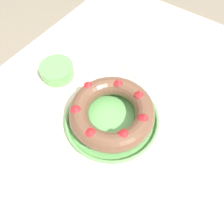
{
  "coord_description": "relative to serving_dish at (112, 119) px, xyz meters",
  "views": [
    {
      "loc": [
        -0.26,
        -0.22,
        1.39
      ],
      "look_at": [
        0.03,
        -0.01,
        0.8
      ],
      "focal_mm": 35.0,
      "sensor_mm": 36.0,
      "label": 1
    }
  ],
  "objects": [
    {
      "name": "dining_table",
      "position": [
        -0.03,
        0.01,
        -0.1
      ],
      "size": [
        1.46,
        0.99,
        0.74
      ],
      "color": "beige",
      "rests_on": "ground_plane"
    },
    {
      "name": "fork",
      "position": [
        -0.26,
        0.0,
        -0.01
      ],
      "size": [
        0.02,
        0.18,
        0.01
      ],
      "rotation": [
        0.0,
        0.0,
        0.03
      ],
      "color": "white",
      "rests_on": "dining_table"
    },
    {
      "name": "bundt_cake",
      "position": [
        -0.0,
        0.0,
        0.05
      ],
      "size": [
        0.27,
        0.27,
        0.07
      ],
      "color": "brown",
      "rests_on": "serving_dish"
    },
    {
      "name": "ground_plane",
      "position": [
        -0.03,
        0.01,
        -0.75
      ],
      "size": [
        8.0,
        8.0,
        0.0
      ],
      "primitive_type": "plane",
      "color": "gray"
    },
    {
      "name": "napkin",
      "position": [
        0.27,
        0.05,
        -0.01
      ],
      "size": [
        0.15,
        0.12,
        0.0
      ],
      "primitive_type": "cube",
      "rotation": [
        0.0,
        0.0,
        -0.22
      ],
      "color": "beige",
      "rests_on": "dining_table"
    },
    {
      "name": "serving_dish",
      "position": [
        0.0,
        0.0,
        0.0
      ],
      "size": [
        0.31,
        0.31,
        0.03
      ],
      "color": "#6BB760",
      "rests_on": "dining_table"
    },
    {
      "name": "side_bowl",
      "position": [
        0.05,
        0.29,
        0.01
      ],
      "size": [
        0.13,
        0.13,
        0.05
      ],
      "primitive_type": "cylinder",
      "color": "#6BB760",
      "rests_on": "dining_table"
    },
    {
      "name": "cake_knife",
      "position": [
        -0.23,
        -0.04,
        -0.01
      ],
      "size": [
        0.02,
        0.17,
        0.01
      ],
      "rotation": [
        0.0,
        0.0,
        -0.07
      ],
      "color": "white",
      "rests_on": "dining_table"
    },
    {
      "name": "serving_knife",
      "position": [
        -0.29,
        -0.02,
        -0.01
      ],
      "size": [
        0.02,
        0.2,
        0.01
      ],
      "rotation": [
        0.0,
        0.0,
        -0.03
      ],
      "color": "white",
      "rests_on": "dining_table"
    }
  ]
}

